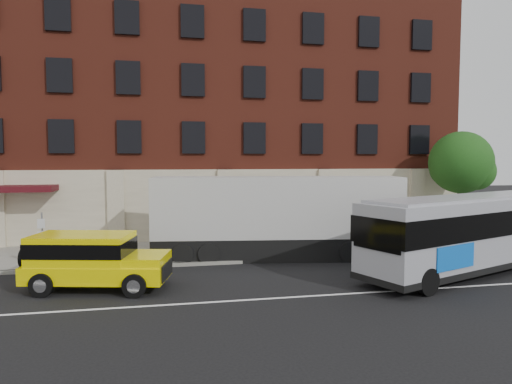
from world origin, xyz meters
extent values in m
plane|color=black|center=(0.00, 0.00, 0.00)|extent=(120.00, 120.00, 0.00)
cube|color=#9C9A8E|center=(0.00, 9.00, 0.07)|extent=(60.00, 6.00, 0.15)
cube|color=#9C9A8E|center=(0.00, 6.00, 0.07)|extent=(60.00, 0.25, 0.15)
cube|color=white|center=(0.00, 0.50, 0.01)|extent=(60.00, 0.12, 0.01)
cube|color=maroon|center=(0.00, 17.00, 7.65)|extent=(30.00, 10.00, 15.00)
cube|color=beige|center=(0.00, 11.85, 2.15)|extent=(30.00, 0.35, 4.00)
cube|color=#410B11|center=(-11.00, 11.00, 3.25)|extent=(4.20, 2.20, 0.30)
cube|color=beige|center=(-6.00, 11.75, 2.15)|extent=(0.90, 0.55, 4.00)
cube|color=beige|center=(0.00, 11.75, 2.15)|extent=(0.90, 0.55, 4.00)
cube|color=beige|center=(6.00, 11.75, 2.15)|extent=(0.90, 0.55, 4.00)
cube|color=beige|center=(12.00, 11.75, 2.15)|extent=(0.90, 0.55, 4.00)
cube|color=black|center=(-8.75, 11.92, 5.95)|extent=(1.30, 0.20, 1.80)
cube|color=black|center=(-5.25, 11.92, 5.95)|extent=(1.30, 0.20, 1.80)
cube|color=black|center=(-1.75, 11.92, 5.95)|extent=(1.30, 0.20, 1.80)
cube|color=black|center=(1.75, 11.92, 5.95)|extent=(1.30, 0.20, 1.80)
cube|color=black|center=(5.25, 11.92, 5.95)|extent=(1.30, 0.20, 1.80)
cube|color=black|center=(8.75, 11.92, 5.95)|extent=(1.30, 0.20, 1.80)
cube|color=black|center=(12.25, 11.92, 5.95)|extent=(1.30, 0.20, 1.80)
cube|color=black|center=(-8.75, 11.92, 9.15)|extent=(1.30, 0.20, 1.80)
cube|color=black|center=(-5.25, 11.92, 9.15)|extent=(1.30, 0.20, 1.80)
cube|color=black|center=(-1.75, 11.92, 9.15)|extent=(1.30, 0.20, 1.80)
cube|color=black|center=(1.75, 11.92, 9.15)|extent=(1.30, 0.20, 1.80)
cube|color=black|center=(5.25, 11.92, 9.15)|extent=(1.30, 0.20, 1.80)
cube|color=black|center=(8.75, 11.92, 9.15)|extent=(1.30, 0.20, 1.80)
cube|color=black|center=(12.25, 11.92, 9.15)|extent=(1.30, 0.20, 1.80)
cube|color=black|center=(-8.75, 11.92, 12.35)|extent=(1.30, 0.20, 1.80)
cube|color=black|center=(-5.25, 11.92, 12.35)|extent=(1.30, 0.20, 1.80)
cube|color=black|center=(-1.75, 11.92, 12.35)|extent=(1.30, 0.20, 1.80)
cube|color=black|center=(1.75, 11.92, 12.35)|extent=(1.30, 0.20, 1.80)
cube|color=black|center=(5.25, 11.92, 12.35)|extent=(1.30, 0.20, 1.80)
cube|color=black|center=(8.75, 11.92, 12.35)|extent=(1.30, 0.20, 1.80)
cube|color=black|center=(12.25, 11.92, 12.35)|extent=(1.30, 0.20, 1.80)
cube|color=black|center=(-10.50, 11.78, 1.75)|extent=(2.60, 0.15, 2.80)
cube|color=black|center=(-4.50, 11.78, 1.75)|extent=(2.60, 0.15, 2.80)
cube|color=black|center=(1.50, 11.78, 1.75)|extent=(2.60, 0.15, 2.80)
cube|color=black|center=(7.50, 11.78, 1.75)|extent=(2.60, 0.15, 2.80)
cylinder|color=gray|center=(-8.50, 6.20, 1.25)|extent=(0.07, 0.07, 2.50)
cube|color=silver|center=(-8.50, 6.05, 2.05)|extent=(0.30, 0.03, 0.40)
cube|color=silver|center=(-8.50, 6.05, 1.55)|extent=(0.30, 0.03, 0.35)
cylinder|color=#3E2F1F|center=(13.50, 9.50, 1.65)|extent=(0.32, 0.32, 3.00)
sphere|color=#184012|center=(13.50, 9.50, 4.55)|extent=(3.60, 3.60, 3.60)
sphere|color=#184012|center=(14.20, 9.10, 4.05)|extent=(2.20, 2.20, 2.20)
sphere|color=#184012|center=(12.90, 9.90, 4.15)|extent=(2.00, 2.00, 2.00)
cube|color=#9B9CA5|center=(9.21, 2.41, 1.73)|extent=(11.76, 6.48, 2.77)
cube|color=black|center=(9.21, 2.41, 0.44)|extent=(11.83, 6.54, 0.24)
cube|color=#9B9CA5|center=(9.21, 2.41, 3.16)|extent=(11.12, 6.00, 0.12)
cube|color=black|center=(9.21, 2.41, 2.19)|extent=(11.87, 6.58, 0.97)
cube|color=blue|center=(6.75, 0.12, 1.22)|extent=(2.01, 0.81, 0.88)
cube|color=blue|center=(11.48, 4.62, 1.22)|extent=(2.01, 0.81, 0.88)
cylinder|color=black|center=(5.43, -0.23, 0.49)|extent=(1.01, 0.62, 0.97)
cylinder|color=black|center=(4.64, 1.82, 0.49)|extent=(1.01, 0.62, 0.97)
cylinder|color=black|center=(11.35, 4.42, 0.49)|extent=(1.01, 0.62, 0.97)
cylinder|color=black|center=(12.44, 4.84, 0.49)|extent=(1.01, 0.62, 0.97)
cube|color=#FFED00|center=(-5.85, 2.90, 0.67)|extent=(5.30, 3.12, 0.62)
cube|color=#FFED00|center=(-6.41, 3.03, 1.50)|extent=(3.78, 2.73, 1.03)
cube|color=black|center=(-6.41, 3.03, 1.55)|extent=(3.83, 2.78, 0.52)
cube|color=#FFED00|center=(-4.19, 2.53, 1.14)|extent=(1.95, 2.26, 0.31)
cube|color=black|center=(-3.41, 2.35, 0.72)|extent=(0.43, 1.63, 0.57)
cylinder|color=black|center=(-8.43, 3.49, 1.14)|extent=(0.40, 0.82, 0.79)
cylinder|color=black|center=(-4.52, 1.56, 0.41)|extent=(0.87, 0.47, 0.83)
cylinder|color=silver|center=(-4.52, 1.56, 0.41)|extent=(0.51, 0.40, 0.46)
cylinder|color=black|center=(-4.07, 3.54, 0.41)|extent=(0.87, 0.47, 0.83)
cylinder|color=silver|center=(-4.07, 3.54, 0.41)|extent=(0.51, 0.40, 0.46)
cylinder|color=black|center=(-7.64, 2.27, 0.41)|extent=(0.87, 0.47, 0.83)
cylinder|color=silver|center=(-7.64, 2.27, 0.41)|extent=(0.51, 0.40, 0.46)
cylinder|color=black|center=(-7.19, 4.25, 0.41)|extent=(0.87, 0.47, 0.83)
cylinder|color=silver|center=(-7.19, 4.25, 0.41)|extent=(0.51, 0.40, 0.46)
cube|color=black|center=(1.83, 6.80, 0.54)|extent=(11.90, 3.92, 1.07)
cube|color=silver|center=(1.83, 6.80, 2.48)|extent=(11.90, 3.96, 2.82)
cylinder|color=black|center=(-2.66, 6.29, 0.49)|extent=(1.00, 0.40, 0.97)
cylinder|color=black|center=(-2.36, 8.51, 0.49)|extent=(1.00, 0.40, 0.97)
cylinder|color=black|center=(-1.51, 6.13, 0.49)|extent=(1.00, 0.40, 0.97)
cylinder|color=black|center=(-1.20, 8.35, 0.49)|extent=(1.00, 0.40, 0.97)
cylinder|color=black|center=(4.86, 5.25, 0.49)|extent=(1.00, 0.40, 0.97)
cylinder|color=black|center=(5.17, 7.47, 0.49)|extent=(1.00, 0.40, 0.97)
cylinder|color=black|center=(6.02, 5.09, 0.49)|extent=(1.00, 0.40, 0.97)
cylinder|color=black|center=(6.32, 7.31, 0.49)|extent=(1.00, 0.40, 0.97)
camera|label=1|loc=(-3.58, -14.53, 4.71)|focal=32.59mm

